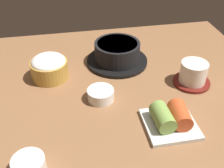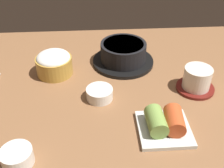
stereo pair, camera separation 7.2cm
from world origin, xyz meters
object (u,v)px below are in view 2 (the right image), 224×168
Objects in this scene: rice_bowl at (54,63)px; side_bowl_near at (17,156)px; banchan_cup_center at (100,93)px; kimchi_plate at (165,124)px; tea_cup_with_saucer at (197,80)px; stone_pot at (123,54)px.

side_bowl_near is at bearing -97.57° from rice_bowl.
side_bowl_near is (-17.36, -19.82, 0.20)cm from banchan_cup_center.
banchan_cup_center is 1.07× the size of side_bowl_near.
tea_cup_with_saucer is at bearing 51.39° from kimchi_plate.
stone_pot is at bearing 65.36° from banchan_cup_center.
tea_cup_with_saucer is 26.80cm from banchan_cup_center.
side_bowl_near is at bearing -153.33° from tea_cup_with_saucer.
tea_cup_with_saucer is 19.44cm from kimchi_plate.
banchan_cup_center is at bearing -175.10° from tea_cup_with_saucer.
stone_pot is at bearing 102.18° from kimchi_plate.
tea_cup_with_saucer is 1.58× the size of side_bowl_near.
rice_bowl is 0.89× the size of kimchi_plate.
side_bowl_near is at bearing -167.73° from kimchi_plate.
tea_cup_with_saucer is 1.48× the size of banchan_cup_center.
tea_cup_with_saucer is at bearing -14.94° from rice_bowl.
kimchi_plate is at bearing 12.27° from side_bowl_near.
rice_bowl is at bearing 82.43° from side_bowl_near.
rice_bowl is 41.06cm from tea_cup_with_saucer.
stone_pot is at bearing 12.26° from rice_bowl.
banchan_cup_center is at bearing -114.64° from stone_pot.
banchan_cup_center is 0.59× the size of kimchi_plate.
tea_cup_with_saucer is at bearing -39.08° from stone_pot.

